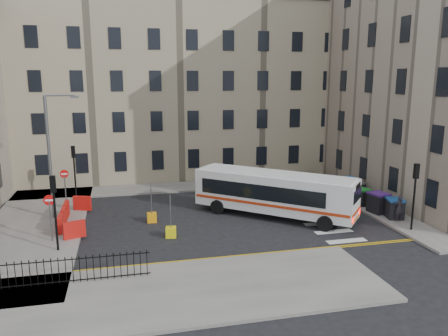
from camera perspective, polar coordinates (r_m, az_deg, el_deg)
name	(u,v)px	position (r m, az deg, el deg)	size (l,w,h in m)	color
ground	(250,215)	(30.25, 3.48, -6.12)	(120.00, 120.00, 0.00)	black
pavement_north	(153,189)	(37.38, -9.22, -2.66)	(36.00, 3.20, 0.15)	slate
pavement_east	(342,192)	(37.17, 15.10, -3.00)	(2.40, 26.00, 0.15)	slate
pavement_west	(36,224)	(30.53, -23.39, -6.77)	(6.00, 22.00, 0.15)	slate
pavement_sw	(162,293)	(19.86, -8.14, -15.91)	(20.00, 6.00, 0.15)	slate
terrace_north	(134,85)	(43.10, -11.62, 10.62)	(38.30, 10.80, 17.20)	gray
traffic_light_east	(415,186)	(28.55, 23.68, -2.21)	(0.28, 0.22, 4.10)	black
traffic_light_nw	(74,164)	(34.85, -19.00, 0.51)	(0.28, 0.22, 4.10)	black
traffic_light_sw	(54,201)	(24.68, -21.30, -4.08)	(0.28, 0.22, 4.10)	black
streetlamp	(49,155)	(30.33, -21.86, 1.54)	(0.50, 0.22, 8.14)	#595B5E
no_entry_north	(65,180)	(33.12, -20.09, -1.53)	(0.60, 0.08, 3.00)	#595B5E
no_entry_south	(50,208)	(26.40, -21.81, -4.91)	(0.60, 0.08, 3.00)	#595B5E
roadworks_barriers	(70,216)	(29.56, -19.50, -5.90)	(1.66, 6.26, 1.00)	red
iron_railings	(62,271)	(21.34, -20.37, -12.51)	(7.80, 0.04, 1.20)	black
bus	(274,192)	(29.53, 6.53, -3.15)	(9.82, 9.03, 2.97)	silver
wheelie_bin_a	(395,208)	(31.00, 21.39, -4.92)	(1.31, 1.41, 1.31)	black
wheelie_bin_b	(378,203)	(31.84, 19.50, -4.28)	(1.30, 1.43, 1.39)	black
wheelie_bin_c	(363,197)	(33.41, 17.64, -3.60)	(1.14, 1.25, 1.19)	black
wheelie_bin_d	(356,190)	(35.15, 16.92, -2.78)	(1.28, 1.37, 1.23)	black
wheelie_bin_e	(350,186)	(35.81, 16.10, -2.31)	(1.37, 1.50, 1.42)	black
pedestrian	(399,208)	(30.38, 21.87, -4.91)	(0.62, 0.41, 1.70)	black
bollard_yellow	(152,217)	(29.05, -9.41, -6.40)	(0.60, 0.60, 0.60)	orange
bollard_chevron	(171,232)	(26.24, -6.94, -8.32)	(0.60, 0.60, 0.60)	yellow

